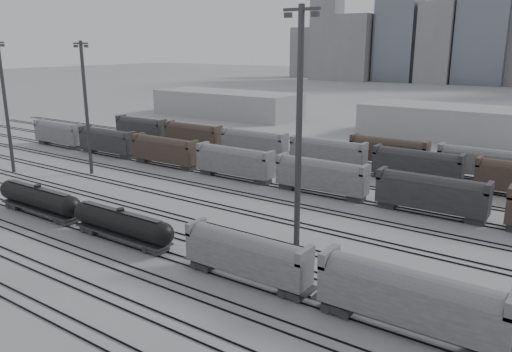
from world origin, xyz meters
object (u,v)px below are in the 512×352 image
Objects in this scene: tank_car_a at (39,199)px; light_mast_a at (5,104)px; hopper_car_a at (247,253)px; hopper_car_b at (410,296)px; light_mast_c at (299,125)px; tank_car_b at (121,223)px.

light_mast_a is (-26.45, 11.42, 10.20)m from tank_car_a.
tank_car_a is 0.71× the size of light_mast_a.
hopper_car_b reaches higher than hopper_car_a.
tank_car_a is 0.62× the size of light_mast_c.
hopper_car_a is (18.38, 0.00, 0.71)m from tank_car_b.
light_mast_a is at bearing 171.66° from hopper_car_b.
light_mast_c reaches higher than tank_car_b.
hopper_car_b reaches higher than tank_car_b.
tank_car_b is at bearing 180.00° from hopper_car_a.
hopper_car_a is at bearing 0.00° from tank_car_b.
tank_car_b is at bearing 180.00° from hopper_car_b.
tank_car_b is 46.00m from light_mast_a.
light_mast_c reaches higher than light_mast_a.
hopper_car_b is at bearing -0.00° from tank_car_a.
light_mast_a is at bearing 169.52° from hopper_car_a.
hopper_car_b is 0.64× the size of light_mast_a.
tank_car_a is 38.30m from light_mast_c.
tank_car_a is 1.23× the size of hopper_car_a.
light_mast_a reaches higher than tank_car_a.
tank_car_a is 30.57m from light_mast_a.
tank_car_a reaches higher than tank_car_b.
light_mast_c is at bearing -0.74° from light_mast_a.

